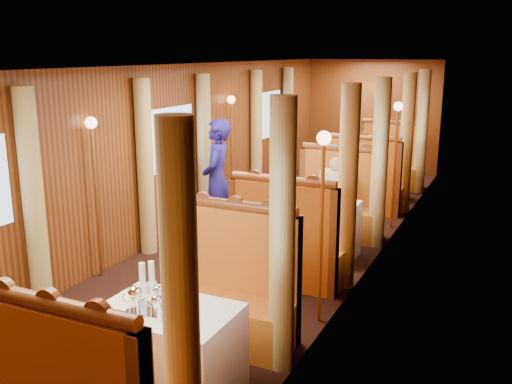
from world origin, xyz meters
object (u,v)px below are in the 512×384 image
Objects in this scene: tea_tray at (150,310)px; rose_vase_far at (379,149)px; teapot_left at (135,301)px; teapot_back at (158,296)px; table_mid at (316,230)px; banquette_far_fwd at (363,187)px; teapot_right at (156,306)px; banquette_far_aft at (389,166)px; table_near at (169,353)px; passenger at (335,190)px; banquette_near_aft at (229,298)px; table_far at (377,178)px; banquette_mid_aft at (338,208)px; banquette_mid_fwd at (287,250)px; fruit_plate at (186,322)px; rose_vase_mid at (317,190)px.

tea_tray is 0.94× the size of rose_vase_far.
teapot_left reaches higher than teapot_back.
table_mid is 0.78× the size of banquette_far_fwd.
tea_tray is 2.45× the size of teapot_right.
teapot_right is at bearing -90.26° from banquette_far_aft.
rose_vase_far is (0.01, 6.98, 0.55)m from table_near.
rose_vase_far is 2.68m from passenger.
table_near is at bearing -90.00° from banquette_near_aft.
teapot_back is (-0.12, -5.93, 0.39)m from banquette_far_fwd.
teapot_left reaches higher than table_mid.
table_mid is at bearing -90.22° from rose_vase_far.
teapot_right is (-0.04, -7.09, 0.43)m from table_far.
table_far is (0.00, 2.49, -0.05)m from banquette_mid_aft.
banquette_mid_fwd is (0.00, -1.01, 0.05)m from table_mid.
passenger is (0.10, 4.38, -0.02)m from tea_tray.
teapot_left is 0.91× the size of fruit_plate.
rose_vase_far reaches higher than table_near.
banquette_mid_fwd is 3.50m from banquette_far_fwd.
banquette_near_aft is 1.00× the size of banquette_far_aft.
banquette_mid_fwd reaches higher than rose_vase_mid.
banquette_far_fwd is at bearing 90.00° from banquette_mid_fwd.
banquette_far_fwd is 2.03m from banquette_far_aft.
banquette_mid_fwd is 1.00× the size of banquette_far_fwd.
rose_vase_far is at bearing 89.89° from table_near.
tea_tray is at bearing -91.59° from table_mid.
banquette_far_fwd reaches higher than passenger.
table_near is at bearing -90.00° from banquette_far_fwd.
passenger is (-0.01, 0.81, -0.19)m from rose_vase_mid.
table_mid is 1.00× the size of table_far.
fruit_plate is (0.27, -1.17, 0.35)m from banquette_near_aft.
banquette_mid_aft is at bearing 90.00° from banquette_near_aft.
banquette_mid_aft is at bearing 90.00° from table_near.
passenger is at bearing -90.00° from table_far.
teapot_right is at bearing -90.35° from banquette_far_fwd.
banquette_mid_aft is 9.65× the size of teapot_right.
banquette_mid_aft is 4.61m from tea_tray.
tea_tray is 0.15m from teapot_back.
table_near is 1.00× the size of table_far.
fruit_plate is at bearing -87.97° from rose_vase_far.
passenger is (-0.00, 4.30, 0.37)m from table_near.
teapot_back is (-0.12, -4.46, 0.39)m from banquette_mid_aft.
rose_vase_far reaches higher than fruit_plate.
fruit_plate is 7.14m from rose_vase_far.
banquette_far_aft reaches higher than fruit_plate.
tea_tray is at bearing -92.21° from banquette_mid_fwd.
teapot_back is at bearing -91.09° from rose_vase_far.
table_near is at bearing -90.00° from passenger.
banquette_far_fwd is at bearing 90.00° from banquette_mid_aft.
banquette_mid_fwd is 1.76× the size of passenger.
teapot_left reaches higher than table_far.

